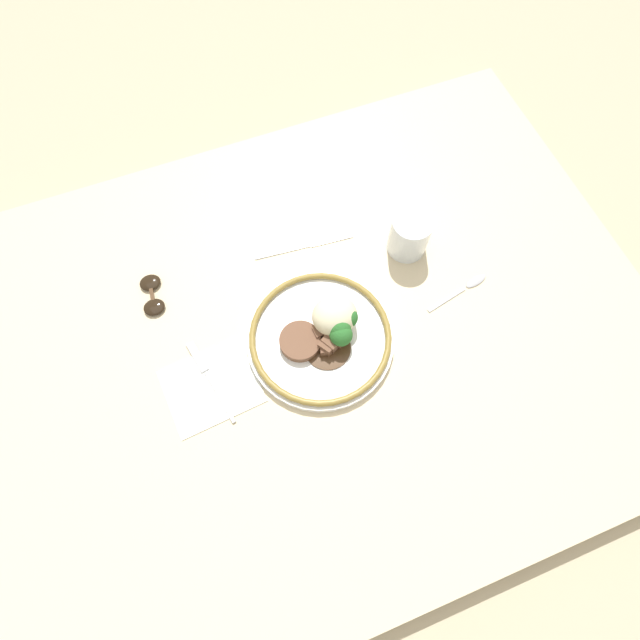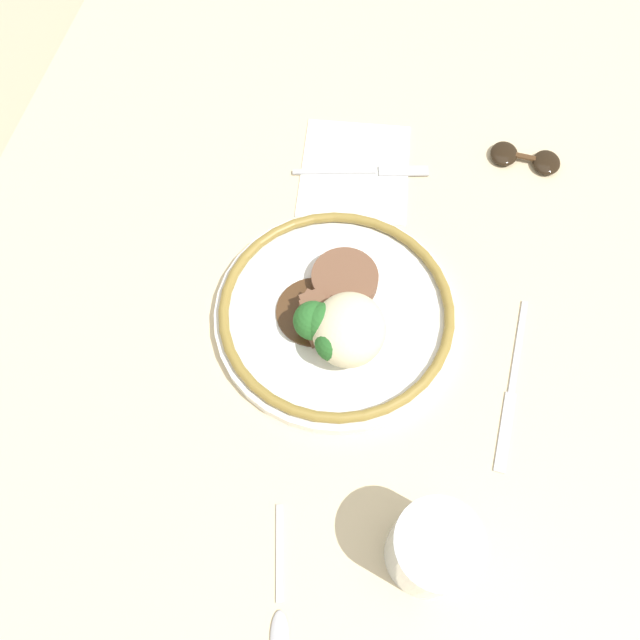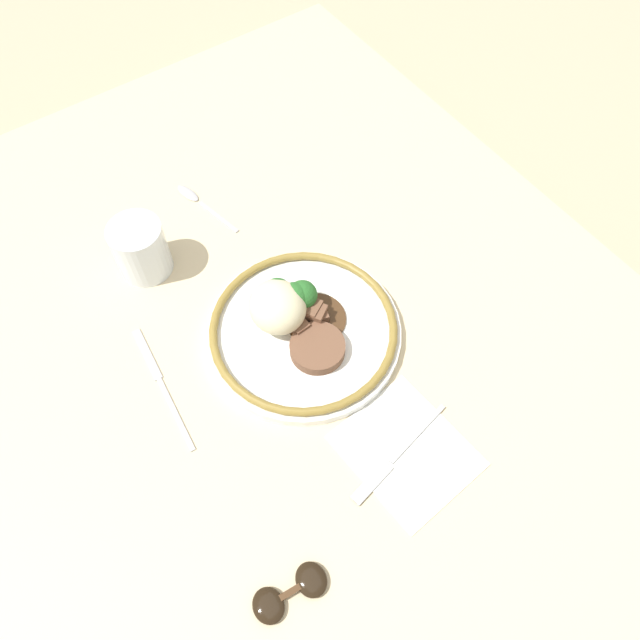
{
  "view_description": "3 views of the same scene",
  "coord_description": "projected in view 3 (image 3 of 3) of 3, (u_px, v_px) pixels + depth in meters",
  "views": [
    {
      "loc": [
        -0.1,
        -0.34,
        0.95
      ],
      "look_at": [
        0.03,
        0.01,
        0.08
      ],
      "focal_mm": 28.0,
      "sensor_mm": 36.0,
      "label": 1
    },
    {
      "loc": [
        0.35,
        0.02,
        0.7
      ],
      "look_at": [
        0.05,
        -0.03,
        0.09
      ],
      "focal_mm": 35.0,
      "sensor_mm": 36.0,
      "label": 2
    },
    {
      "loc": [
        -0.36,
        0.22,
        0.84
      ],
      "look_at": [
        0.02,
        -0.05,
        0.07
      ],
      "focal_mm": 35.0,
      "sensor_mm": 36.0,
      "label": 3
    }
  ],
  "objects": [
    {
      "name": "spoon",
      "position": [
        195.0,
        199.0,
        1.04
      ],
      "size": [
        0.15,
        0.04,
        0.01
      ],
      "rotation": [
        0.0,
        0.0,
        0.21
      ],
      "color": "#ADADB2",
      "rests_on": "dining_table"
    },
    {
      "name": "napkin",
      "position": [
        407.0,
        450.0,
        0.82
      ],
      "size": [
        0.18,
        0.15,
        0.0
      ],
      "color": "silver",
      "rests_on": "dining_table"
    },
    {
      "name": "dining_table",
      "position": [
        302.0,
        361.0,
        0.91
      ],
      "size": [
        1.36,
        1.01,
        0.05
      ],
      "color": "beige",
      "rests_on": "ground"
    },
    {
      "name": "juice_glass",
      "position": [
        142.0,
        251.0,
        0.94
      ],
      "size": [
        0.08,
        0.08,
        0.09
      ],
      "color": "yellow",
      "rests_on": "dining_table"
    },
    {
      "name": "knife",
      "position": [
        161.0,
        382.0,
        0.87
      ],
      "size": [
        0.21,
        0.03,
        0.0
      ],
      "rotation": [
        0.0,
        0.0,
        -0.09
      ],
      "color": "#ADADB2",
      "rests_on": "dining_table"
    },
    {
      "name": "fork",
      "position": [
        392.0,
        461.0,
        0.81
      ],
      "size": [
        0.05,
        0.18,
        0.0
      ],
      "rotation": [
        0.0,
        0.0,
        1.77
      ],
      "color": "#ADADB2",
      "rests_on": "napkin"
    },
    {
      "name": "sunglasses",
      "position": [
        290.0,
        593.0,
        0.72
      ],
      "size": [
        0.05,
        0.1,
        0.01
      ],
      "rotation": [
        0.0,
        0.0,
        -0.09
      ],
      "color": "black",
      "rests_on": "dining_table"
    },
    {
      "name": "plate",
      "position": [
        299.0,
        324.0,
        0.89
      ],
      "size": [
        0.28,
        0.28,
        0.08
      ],
      "color": "white",
      "rests_on": "dining_table"
    },
    {
      "name": "ground_plane",
      "position": [
        303.0,
        369.0,
        0.93
      ],
      "size": [
        8.0,
        8.0,
        0.0
      ],
      "primitive_type": "plane",
      "color": "tan"
    }
  ]
}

